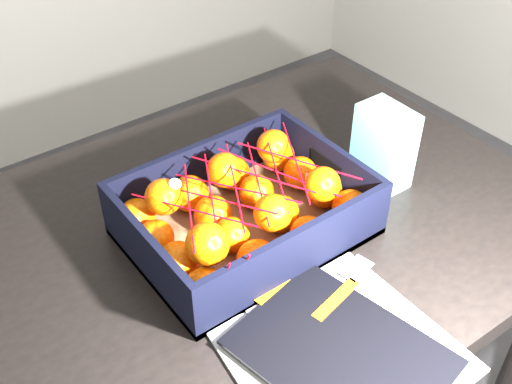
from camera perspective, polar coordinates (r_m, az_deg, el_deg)
table at (r=1.13m, az=-3.03°, el=-7.67°), size 1.22×0.83×0.75m
magazine_stack at (r=0.89m, az=7.88°, el=-14.68°), size 0.32×0.36×0.02m
produce_crate at (r=1.04m, az=-0.99°, el=-2.44°), size 0.39×0.29×0.11m
clementine_heap at (r=1.03m, az=-1.11°, el=-1.50°), size 0.37×0.27×0.12m
mesh_net at (r=0.98m, az=-1.05°, el=0.27°), size 0.32×0.26×0.09m
retail_carton at (r=1.16m, az=11.78°, el=4.16°), size 0.07×0.10×0.16m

